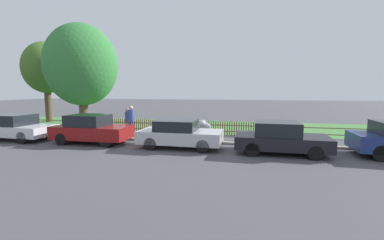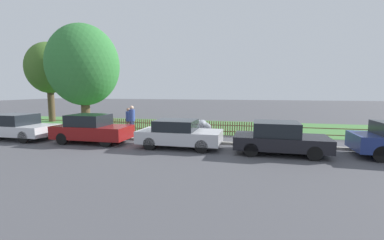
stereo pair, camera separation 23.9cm
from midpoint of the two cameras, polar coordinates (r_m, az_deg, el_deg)
name	(u,v)px [view 1 (the left image)]	position (r m, az deg, el deg)	size (l,w,h in m)	color
ground_plane	(171,142)	(13.71, -5.13, -4.93)	(120.00, 120.00, 0.00)	#4C4C51
kerb_stone	(172,141)	(13.79, -5.01, -4.60)	(43.72, 0.20, 0.12)	#9E998E
grass_strip	(195,126)	(19.70, 0.22, -1.34)	(43.72, 7.11, 0.01)	#477F3D
park_fence	(183,127)	(16.22, -2.33, -1.57)	(43.72, 0.05, 0.85)	brown
parked_car_silver_hatchback	(15,127)	(17.38, -35.05, -1.28)	(4.31, 1.98, 1.41)	silver
parked_car_black_saloon	(91,129)	(14.35, -21.91, -1.87)	(3.94, 1.77, 1.49)	maroon
parked_car_navy_estate	(180,134)	(12.30, -3.30, -3.04)	(3.94, 1.86, 1.34)	#BCBCC1
parked_car_red_compact	(280,138)	(11.76, 18.38, -3.75)	(3.95, 1.97, 1.39)	black
covered_motorcycle	(195,127)	(14.36, 0.26, -1.67)	(2.01, 0.74, 1.11)	black
tree_nearest_kerb	(46,68)	(25.58, -29.92, 9.96)	(3.77, 3.77, 6.82)	brown
tree_behind_motorcycle	(81,65)	(21.53, -23.65, 11.08)	(5.32, 5.32, 7.69)	brown
pedestrian_near_fence	(128,119)	(16.70, -14.50, 0.16)	(0.44, 0.44, 1.62)	#7F6B51
pedestrian_by_lamp	(131,119)	(15.95, -13.75, 0.27)	(0.39, 0.42, 1.81)	#2D3351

